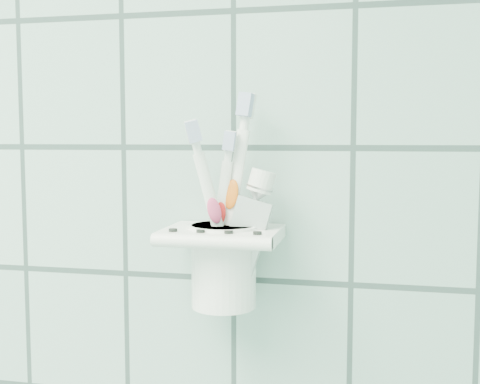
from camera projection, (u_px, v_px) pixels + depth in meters
The scene contains 6 objects.
holder_bracket at pixel (223, 236), 0.63m from camera, with size 0.12×0.10×0.04m.
cup at pixel (224, 262), 0.64m from camera, with size 0.08×0.08×0.09m.
toothbrush_pink at pixel (236, 207), 0.63m from camera, with size 0.05×0.04×0.19m.
toothbrush_blue at pixel (217, 195), 0.63m from camera, with size 0.04×0.03×0.22m.
toothbrush_orange at pixel (209, 214), 0.63m from camera, with size 0.03×0.02×0.18m.
toothpaste_tube at pixel (227, 224), 0.62m from camera, with size 0.06×0.03×0.15m.
Camera 1 is at (0.81, 0.55, 1.41)m, focal length 45.00 mm.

